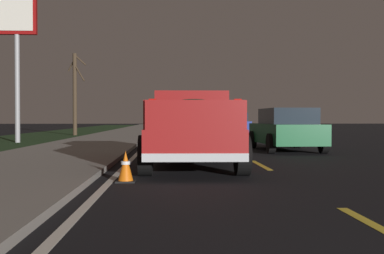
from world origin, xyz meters
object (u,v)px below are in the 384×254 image
object	(u,v)px
pickup_truck	(192,127)
gas_price_sign	(17,27)
sedan_silver	(223,123)
traffic_cone_near	(126,167)
bare_tree_far	(75,92)
sedan_green	(286,129)
sedan_blue	(233,124)

from	to	relation	value
pickup_truck	gas_price_sign	world-z (taller)	gas_price_sign
sedan_silver	pickup_truck	bearing A→B (deg)	172.09
sedan_silver	traffic_cone_near	world-z (taller)	sedan_silver
gas_price_sign	bare_tree_far	distance (m)	10.04
sedan_silver	sedan_green	bearing A→B (deg)	179.93
bare_tree_far	traffic_cone_near	distance (m)	24.78
gas_price_sign	traffic_cone_near	bearing A→B (deg)	-155.12
sedan_blue	gas_price_sign	world-z (taller)	gas_price_sign
bare_tree_far	pickup_truck	bearing A→B (deg)	-161.26
pickup_truck	bare_tree_far	bearing A→B (deg)	18.74
sedan_green	traffic_cone_near	distance (m)	9.57
sedan_blue	sedan_green	xyz separation A→B (m)	(-14.46, -0.06, 0.00)
sedan_green	traffic_cone_near	world-z (taller)	sedan_green
pickup_truck	sedan_silver	bearing A→B (deg)	-7.91
sedan_silver	gas_price_sign	bearing A→B (deg)	142.06
sedan_green	gas_price_sign	world-z (taller)	gas_price_sign
sedan_silver	gas_price_sign	size ratio (longest dim) A/B	0.60
sedan_silver	traffic_cone_near	distance (m)	29.66
pickup_truck	sedan_silver	distance (m)	26.73
sedan_blue	sedan_silver	xyz separation A→B (m)	(6.63, -0.08, 0.00)
sedan_blue	sedan_green	world-z (taller)	same
sedan_green	traffic_cone_near	xyz separation A→B (m)	(-8.14, 5.00, -0.50)
traffic_cone_near	sedan_green	bearing A→B (deg)	-31.57
pickup_truck	sedan_silver	xyz separation A→B (m)	(26.47, -3.68, -0.20)
gas_price_sign	bare_tree_far	world-z (taller)	gas_price_sign
traffic_cone_near	bare_tree_far	bearing A→B (deg)	13.70
sedan_blue	bare_tree_far	size ratio (longest dim) A/B	0.79
bare_tree_far	traffic_cone_near	size ratio (longest dim) A/B	9.74
sedan_green	sedan_silver	size ratio (longest dim) A/B	1.00
sedan_blue	traffic_cone_near	size ratio (longest dim) A/B	7.66
pickup_truck	sedan_green	bearing A→B (deg)	-34.14
sedan_blue	bare_tree_far	distance (m)	11.08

